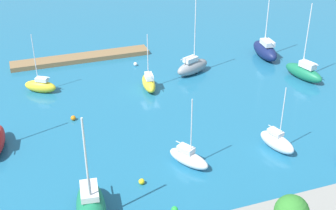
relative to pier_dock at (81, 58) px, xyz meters
The scene contains 13 objects.
water 16.39m from the pier_dock, 117.41° to the left, with size 160.00×160.00×0.00m, color #1E668C.
pier_dock is the anchor object (origin of this frame).
sailboat_white_near_pier 34.21m from the pier_dock, 100.05° to the left, with size 4.13×5.32×8.31m.
sailboat_yellow_west_end 12.53m from the pier_dock, 52.52° to the left, with size 4.97×4.04×8.78m.
sailboat_green_center_basin 36.21m from the pier_dock, 148.63° to the left, with size 3.83×7.23×11.74m.
sailboat_gray_lone_north 19.28m from the pier_dock, 143.79° to the left, with size 6.57×4.36×11.90m.
sailboat_navy_east_end 31.11m from the pier_dock, 162.47° to the left, with size 3.37×7.72×11.86m.
sailboat_white_by_breakwater 38.15m from the pier_dock, 116.11° to the left, with size 3.02×5.22×8.11m.
sailboat_yellow_far_south 16.11m from the pier_dock, 117.58° to the left, with size 2.36×5.45×8.35m.
sailboat_green_outer_mooring 39.09m from the pier_dock, 81.47° to the left, with size 3.69×8.16×11.23m.
mooring_buoy_orange 20.17m from the pier_dock, 77.09° to the left, with size 0.66×0.66×0.66m, color orange.
mooring_buoy_yellow 35.26m from the pier_dock, 90.16° to the left, with size 0.64×0.64×0.64m, color yellow.
mooring_buoy_white 9.58m from the pier_dock, 145.92° to the left, with size 0.61×0.61×0.61m, color white.
Camera 1 is at (17.45, 57.21, 29.93)m, focal length 48.60 mm.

